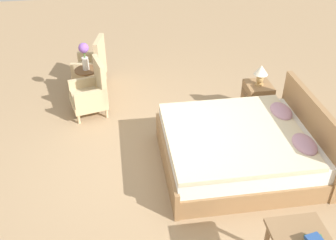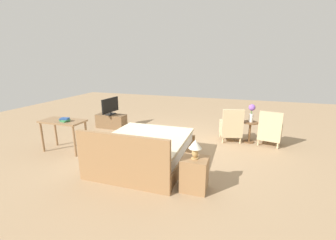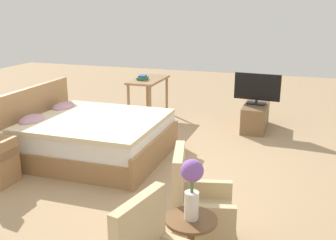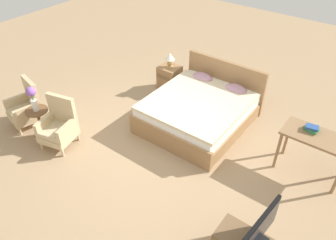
{
  "view_description": "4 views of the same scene",
  "coord_description": "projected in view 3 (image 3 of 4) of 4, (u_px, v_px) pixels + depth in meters",
  "views": [
    {
      "loc": [
        4.13,
        -0.58,
        3.59
      ],
      "look_at": [
        0.02,
        0.03,
        0.77
      ],
      "focal_mm": 42.0,
      "sensor_mm": 36.0,
      "label": 1
    },
    {
      "loc": [
        -1.69,
        5.06,
        2.17
      ],
      "look_at": [
        -0.1,
        0.14,
        0.77
      ],
      "focal_mm": 24.0,
      "sensor_mm": 36.0,
      "label": 2
    },
    {
      "loc": [
        -4.57,
        -1.74,
        2.12
      ],
      "look_at": [
        0.28,
        -0.13,
        0.61
      ],
      "focal_mm": 42.0,
      "sensor_mm": 36.0,
      "label": 3
    },
    {
      "loc": [
        2.74,
        -3.48,
        3.97
      ],
      "look_at": [
        0.17,
        -0.04,
        0.71
      ],
      "focal_mm": 35.0,
      "sensor_mm": 36.0,
      "label": 4
    }
  ],
  "objects": [
    {
      "name": "tv_flatscreen",
      "position": [
        257.0,
        89.0,
        6.8
      ],
      "size": [
        0.23,
        0.79,
        0.54
      ],
      "color": "black",
      "rests_on": "tv_stand"
    },
    {
      "name": "book_stack",
      "position": [
        142.0,
        78.0,
        7.32
      ],
      "size": [
        0.23,
        0.19,
        0.09
      ],
      "color": "#337A47",
      "rests_on": "vanity_desk"
    },
    {
      "name": "armchair_by_window_right",
      "position": [
        198.0,
        209.0,
        3.48
      ],
      "size": [
        0.65,
        0.65,
        0.92
      ],
      "color": "#CCB284",
      "rests_on": "ground_plane"
    },
    {
      "name": "bed",
      "position": [
        90.0,
        136.0,
        5.64
      ],
      "size": [
        1.76,
        2.03,
        0.96
      ],
      "color": "#997047",
      "rests_on": "ground_plane"
    },
    {
      "name": "flower_vase",
      "position": [
        192.0,
        183.0,
        2.88
      ],
      "size": [
        0.17,
        0.17,
        0.48
      ],
      "color": "silver",
      "rests_on": "side_table"
    },
    {
      "name": "vanity_desk",
      "position": [
        148.0,
        85.0,
        7.46
      ],
      "size": [
        1.04,
        0.52,
        0.77
      ],
      "color": "#8E6B47",
      "rests_on": "ground_plane"
    },
    {
      "name": "ground_plane",
      "position": [
        153.0,
        168.0,
        5.28
      ],
      "size": [
        16.0,
        16.0,
        0.0
      ],
      "primitive_type": "plane",
      "color": "#A38460"
    },
    {
      "name": "tv_stand",
      "position": [
        255.0,
        116.0,
        6.94
      ],
      "size": [
        0.96,
        0.4,
        0.44
      ],
      "color": "brown",
      "rests_on": "ground_plane"
    }
  ]
}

